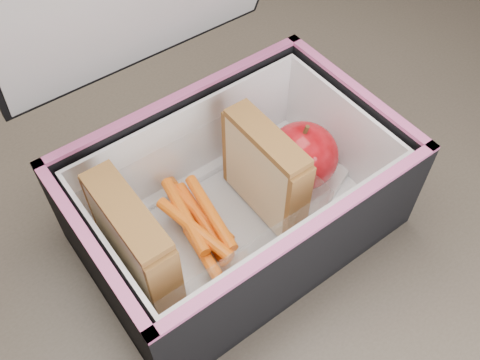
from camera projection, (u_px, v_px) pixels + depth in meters
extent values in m
cube|color=brown|center=(272.00, 186.00, 0.62)|extent=(1.20, 0.80, 0.03)
cube|color=#382D26|center=(351.00, 79.00, 1.29)|extent=(0.05, 0.05, 0.72)
cube|color=beige|center=(127.00, 253.00, 0.46)|extent=(0.01, 0.10, 0.11)
cube|color=#C65B70|center=(137.00, 250.00, 0.47)|extent=(0.01, 0.10, 0.10)
cube|color=beige|center=(145.00, 242.00, 0.47)|extent=(0.01, 0.10, 0.11)
cube|color=brown|center=(125.00, 211.00, 0.42)|extent=(0.03, 0.10, 0.01)
cube|color=beige|center=(258.00, 178.00, 0.52)|extent=(0.01, 0.10, 0.10)
cube|color=#C65B70|center=(265.00, 176.00, 0.53)|extent=(0.01, 0.09, 0.09)
cube|color=beige|center=(271.00, 170.00, 0.52)|extent=(0.01, 0.10, 0.10)
cube|color=brown|center=(267.00, 137.00, 0.48)|extent=(0.03, 0.10, 0.01)
cylinder|color=#FE4400|center=(211.00, 265.00, 0.51)|extent=(0.02, 0.09, 0.01)
cylinder|color=#FE4400|center=(198.00, 212.00, 0.53)|extent=(0.02, 0.09, 0.01)
cylinder|color=#FE4400|center=(194.00, 229.00, 0.51)|extent=(0.03, 0.09, 0.01)
cylinder|color=#FE4400|center=(192.00, 211.00, 0.55)|extent=(0.02, 0.09, 0.01)
cylinder|color=#FE4400|center=(202.00, 219.00, 0.53)|extent=(0.02, 0.09, 0.01)
cylinder|color=#FE4400|center=(211.00, 212.00, 0.52)|extent=(0.03, 0.09, 0.01)
cylinder|color=#FE4400|center=(203.00, 227.00, 0.54)|extent=(0.02, 0.09, 0.01)
cylinder|color=#FE4400|center=(197.00, 241.00, 0.51)|extent=(0.02, 0.09, 0.01)
cylinder|color=#FE4400|center=(185.00, 216.00, 0.52)|extent=(0.03, 0.09, 0.01)
cube|color=white|center=(300.00, 179.00, 0.58)|extent=(0.10, 0.11, 0.01)
ellipsoid|color=#7F0002|center=(302.00, 156.00, 0.55)|extent=(0.09, 0.09, 0.07)
cylinder|color=#4D361B|center=(306.00, 130.00, 0.52)|extent=(0.01, 0.01, 0.01)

